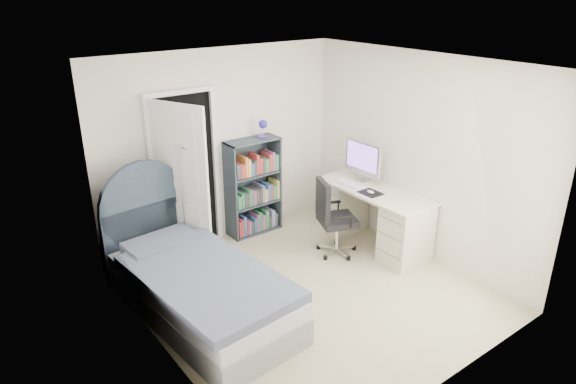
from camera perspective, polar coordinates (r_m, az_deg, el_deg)
room_shell at (r=5.29m, az=2.49°, el=0.44°), size 3.50×3.70×2.60m
door at (r=6.23m, az=-11.66°, el=1.31°), size 0.92×0.77×2.06m
bed at (r=5.48m, az=-10.19°, el=-10.07°), size 1.24×2.36×1.40m
nightstand at (r=6.30m, az=-17.94°, el=-5.68°), size 0.39×0.39×0.58m
floor_lamp at (r=6.17m, az=-11.20°, el=-2.87°), size 0.22×0.22×1.57m
bookcase at (r=6.96m, az=-3.80°, el=0.18°), size 0.74×0.32×1.57m
desk at (r=6.75m, az=9.37°, el=-2.46°), size 0.64×1.59×1.31m
office_chair at (r=6.40m, az=4.88°, el=-2.48°), size 0.57×0.58×0.99m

